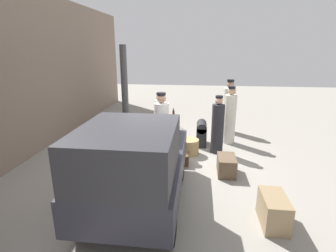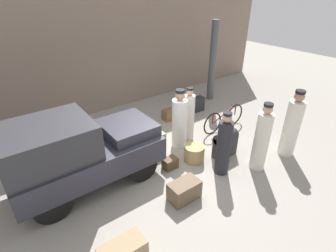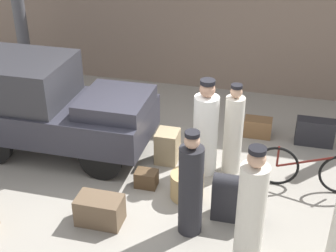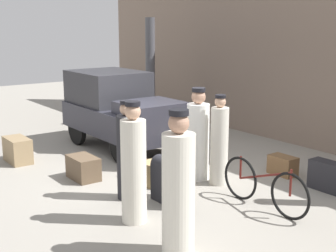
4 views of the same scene
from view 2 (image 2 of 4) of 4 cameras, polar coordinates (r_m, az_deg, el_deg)
name	(u,v)px [view 2 (image 2 of 4)]	position (r m, az deg, el deg)	size (l,w,h in m)	color
ground_plane	(166,162)	(7.06, -0.33, -7.87)	(30.00, 30.00, 0.00)	gray
station_building_facade	(94,49)	(9.46, -15.82, 15.84)	(16.00, 0.15, 4.50)	gray
canopy_pillar_right	(213,62)	(10.50, 9.67, 13.63)	(0.27, 0.27, 3.05)	#4C4C51
truck	(77,151)	(6.15, -19.19, -5.15)	(3.32, 1.61, 1.76)	black
bicycle	(224,119)	(8.58, 12.07, 1.55)	(1.76, 0.04, 0.78)	black
wicker_basket	(194,153)	(7.05, 5.73, -5.89)	(0.54, 0.54, 0.44)	tan
conductor_in_dark_uniform	(292,126)	(7.69, 25.32, -0.08)	(0.42, 0.42, 1.87)	silver
porter_with_bicycle	(179,121)	(7.35, 2.49, 1.01)	(0.42, 0.42, 1.73)	white
porter_lifting_near_truck	(189,116)	(7.71, 4.57, 2.13)	(0.32, 0.32, 1.65)	silver
porter_standing_middle	(224,146)	(6.44, 12.04, -4.32)	(0.35, 0.35, 1.67)	#232328
porter_carrying_trunk	(262,140)	(6.81, 19.70, -2.86)	(0.37, 0.37, 1.81)	silver
trunk_umber_medium	(184,190)	(5.91, 3.55, -13.83)	(0.69, 0.42, 0.44)	brown
suitcase_small_leather	(170,114)	(9.11, 0.53, 2.59)	(0.54, 0.32, 0.37)	brown
suitcase_tan_flat	(156,142)	(7.34, -2.60, -3.48)	(0.39, 0.43, 0.60)	#9E8966
trunk_large_brown	(170,163)	(6.79, 0.47, -8.07)	(0.37, 0.27, 0.29)	#4C3823
trunk_barrel_dark	(225,143)	(7.26, 12.36, -3.65)	(0.67, 0.31, 0.75)	#232328
suitcase_black_upright	(195,105)	(9.67, 5.87, 4.56)	(0.72, 0.29, 0.52)	#232328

